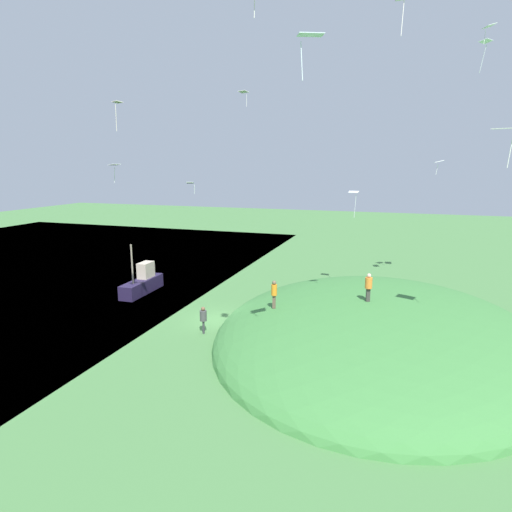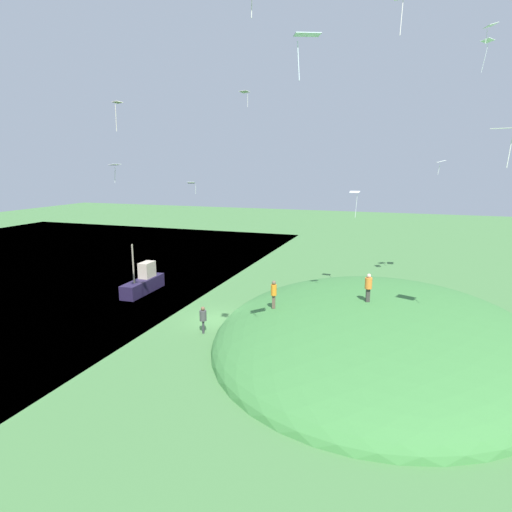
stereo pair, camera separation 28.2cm
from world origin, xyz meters
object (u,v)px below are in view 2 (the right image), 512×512
kite_1 (117,105)px  kite_5 (506,130)px  person_watching_kites (203,317)px  kite_4 (355,194)px  kite_10 (245,92)px  kite_0 (115,166)px  kite_7 (487,43)px  kite_6 (491,26)px  person_with_child (274,291)px  kite_2 (192,184)px  boat_on_lake (144,283)px  person_walking_path (368,284)px  kite_3 (306,37)px  kite_8 (441,162)px

kite_1 → kite_5: bearing=2.1°
person_watching_kites → kite_4: 16.84m
kite_1 → kite_10: kite_10 is taller
kite_0 → kite_7: kite_7 is taller
kite_4 → kite_6: size_ratio=1.79×
kite_1 → kite_7: (20.75, 15.74, 5.41)m
person_with_child → kite_6: size_ratio=1.48×
kite_7 → kite_10: bearing=-173.9°
person_watching_kites → kite_2: kite_2 is taller
boat_on_lake → person_walking_path: boat_on_lake is taller
person_watching_kites → kite_2: (-6.11, 10.72, 8.20)m
kite_0 → kite_7: (22.73, 13.68, 8.78)m
kite_7 → boat_on_lake: bearing=-166.5°
kite_4 → kite_5: 17.18m
kite_3 → kite_10: 21.41m
boat_on_lake → kite_10: kite_10 is taller
boat_on_lake → kite_2: (2.99, 3.84, 8.48)m
kite_3 → kite_1: bearing=156.4°
kite_1 → kite_3: kite_3 is taller
kite_6 → kite_8: (-1.89, 7.71, -8.99)m
kite_2 → person_walking_path: bearing=-26.4°
kite_7 → kite_10: (-18.14, -1.92, -2.78)m
kite_10 → kite_1: bearing=-100.7°
kite_0 → person_watching_kites: bearing=5.5°
kite_7 → kite_2: bearing=-174.0°
person_walking_path → kite_7: (6.70, 10.56, 16.05)m
person_with_child → kite_0: size_ratio=1.52×
kite_4 → kite_7: (8.90, 0.35, 11.10)m
person_walking_path → kite_5: 11.52m
boat_on_lake → person_watching_kites: boat_on_lake is taller
kite_4 → kite_6: (8.74, -1.64, 11.67)m
kite_1 → kite_8: size_ratio=1.27×
kite_10 → kite_5: bearing=-37.1°
boat_on_lake → person_watching_kites: (9.10, -6.87, 0.28)m
person_walking_path → kite_1: bearing=174.5°
person_walking_path → person_with_child: (-5.72, -1.56, -0.53)m
kite_0 → kite_2: (-0.36, 11.27, -1.55)m
person_watching_kites → kite_6: kite_6 is taller
kite_0 → kite_2: 11.38m
kite_3 → kite_5: kite_3 is taller
kite_3 → kite_6: bearing=66.0°
kite_0 → kite_2: kite_0 is taller
kite_4 → kite_7: 14.23m
kite_2 → kite_7: bearing=6.0°
kite_5 → kite_7: 16.68m
kite_7 → kite_8: size_ratio=1.71×
person_walking_path → kite_0: bearing=165.2°
kite_6 → kite_2: bearing=-179.0°
kite_3 → kite_5: bearing=37.7°
kite_6 → kite_10: kite_6 is taller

